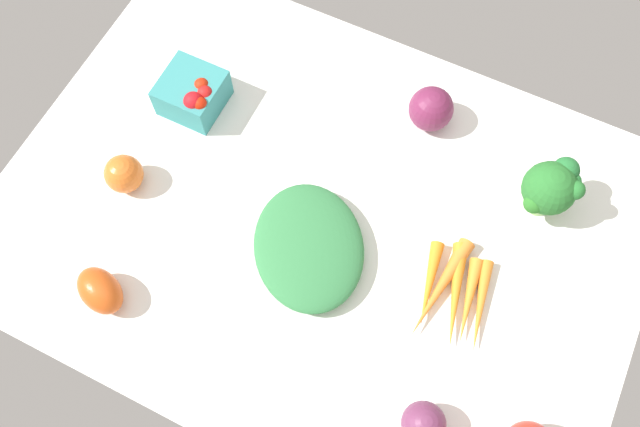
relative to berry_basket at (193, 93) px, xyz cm
name	(u,v)px	position (x,y,z in cm)	size (l,w,h in cm)	color
tablecloth	(320,221)	(29.14, -10.07, -4.51)	(104.00, 76.00, 2.00)	white
berry_basket	(193,93)	(0.00, 0.00, 0.00)	(10.03, 10.03, 7.65)	teal
leafy_greens_clump	(309,247)	(30.11, -16.06, -1.25)	(17.28, 21.88, 4.53)	#347F45
red_onion_center	(424,424)	(56.46, -33.02, -0.32)	(6.38, 6.38, 6.38)	#6E3154
broccoli_head	(552,187)	(60.56, 7.94, 3.19)	(9.21, 10.22, 11.02)	#A0D17D
roma_tomato	(100,291)	(4.86, -36.52, -0.62)	(8.44, 5.79, 5.79)	#D45119
carrot_bunch	(453,294)	(53.30, -12.93, -2.30)	(13.37, 17.98, 2.68)	orange
red_onion_near_basket	(431,109)	(37.95, 14.82, 0.31)	(7.65, 7.65, 7.65)	#702448
heirloom_tomato_orange	(124,174)	(-2.52, -18.21, -0.33)	(6.35, 6.35, 6.35)	orange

